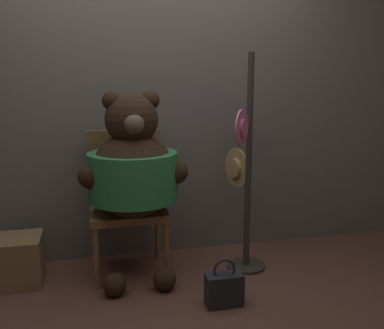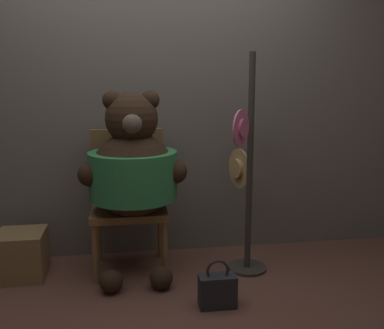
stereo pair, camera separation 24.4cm
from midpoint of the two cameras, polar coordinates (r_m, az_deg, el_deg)
The scene contains 7 objects.
ground_plane at distance 2.92m, azimuth -5.96°, elevation -16.49°, with size 14.00×14.00×0.00m, color brown.
wall_back at distance 3.32m, azimuth -8.04°, elevation 6.99°, with size 8.00×0.10×2.24m.
chair at distance 3.12m, azimuth -10.93°, elevation -4.22°, with size 0.53×0.45×1.00m.
teddy_bear at distance 2.92m, azimuth -10.25°, elevation -0.80°, with size 0.73×0.64×1.29m.
hat_display_rack at distance 3.07m, azimuth 4.70°, elevation -0.71°, with size 0.33×0.54×1.54m.
handbag_on_ground at distance 2.71m, azimuth 1.62°, elevation -16.27°, with size 0.23×0.11×0.30m.
wooden_crate at distance 3.22m, azimuth -24.32°, elevation -11.60°, with size 0.32×0.32×0.32m.
Camera 1 is at (-0.44, -2.55, 1.35)m, focal length 40.00 mm.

